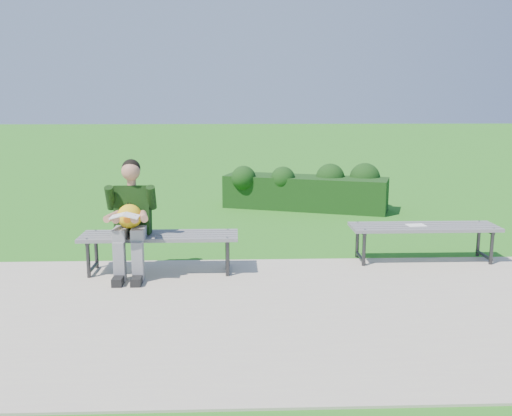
# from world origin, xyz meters

# --- Properties ---
(ground) EXTENTS (80.00, 80.00, 0.00)m
(ground) POSITION_xyz_m (0.00, 0.00, 0.00)
(ground) COLOR #136515
(ground) RESTS_ON ground
(walkway) EXTENTS (30.00, 3.50, 0.02)m
(walkway) POSITION_xyz_m (0.00, -1.75, 0.01)
(walkway) COLOR beige
(walkway) RESTS_ON ground
(hedge) EXTENTS (3.06, 1.66, 0.85)m
(hedge) POSITION_xyz_m (0.72, 3.43, 0.37)
(hedge) COLOR #113913
(hedge) RESTS_ON ground
(bench_left) EXTENTS (1.80, 0.50, 0.46)m
(bench_left) POSITION_xyz_m (-1.51, -0.48, 0.42)
(bench_left) COLOR gray
(bench_left) RESTS_ON walkway
(bench_right) EXTENTS (1.80, 0.50, 0.46)m
(bench_right) POSITION_xyz_m (1.69, -0.13, 0.42)
(bench_right) COLOR gray
(bench_right) RESTS_ON walkway
(seated_boy) EXTENTS (0.56, 0.76, 1.31)m
(seated_boy) POSITION_xyz_m (-1.81, -0.57, 0.71)
(seated_boy) COLOR slate
(seated_boy) RESTS_ON walkway
(paper_sheet) EXTENTS (0.24, 0.19, 0.01)m
(paper_sheet) POSITION_xyz_m (1.59, -0.13, 0.47)
(paper_sheet) COLOR white
(paper_sheet) RESTS_ON bench_right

